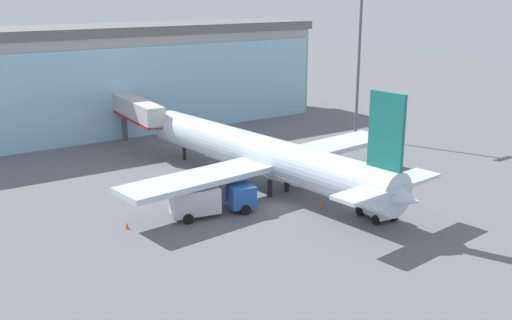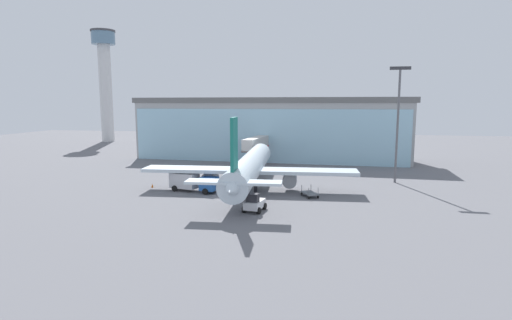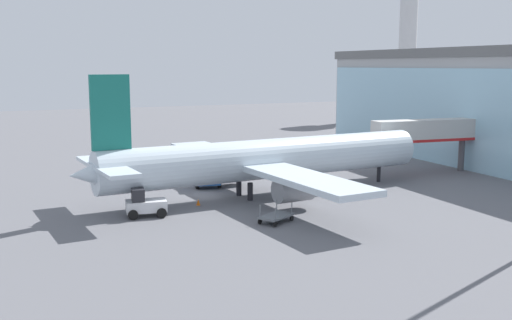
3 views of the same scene
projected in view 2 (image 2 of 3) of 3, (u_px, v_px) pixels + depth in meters
The scene contains 11 objects.
ground at pixel (229, 196), 55.97m from camera, with size 240.00×240.00×0.00m, color slate.
terminal_building at pixel (270, 129), 92.27m from camera, with size 63.28×15.06×14.20m.
jet_bridge at pixel (257, 144), 81.33m from camera, with size 3.51×13.13×6.07m.
control_tower at pixel (105, 75), 133.39m from camera, with size 7.91×7.91×36.85m.
apron_light_mast at pixel (398, 115), 64.05m from camera, with size 3.20×0.40×18.67m.
airplane at pixel (250, 167), 59.80m from camera, with size 31.82×36.15×11.34m.
catering_truck at pixel (192, 182), 58.74m from camera, with size 7.61×3.79×2.65m.
baggage_cart at pixel (310, 193), 55.39m from camera, with size 2.74×3.22×1.50m.
pushback_tug at pixel (254, 203), 47.95m from camera, with size 2.61×3.45×2.30m.
safety_cone_nose at pixel (248, 198), 53.41m from camera, with size 0.36×0.36×0.55m, color orange.
safety_cone_wingtip at pixel (152, 186), 61.72m from camera, with size 0.36×0.36×0.55m, color orange.
Camera 2 is at (13.66, -53.10, 12.88)m, focal length 28.00 mm.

